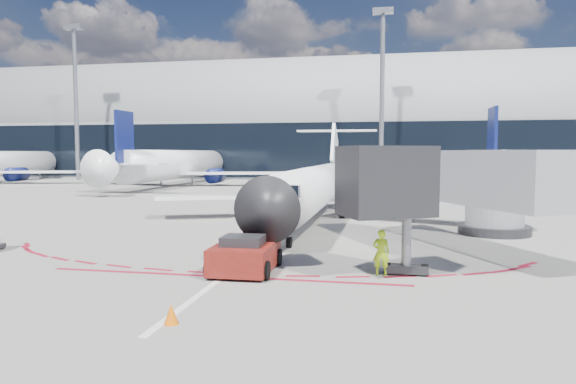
# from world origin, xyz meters

# --- Properties ---
(ground) EXTENTS (260.00, 260.00, 0.00)m
(ground) POSITION_xyz_m (0.00, 0.00, 0.00)
(ground) COLOR slate
(ground) RESTS_ON ground
(apron_centerline) EXTENTS (0.25, 40.00, 0.01)m
(apron_centerline) POSITION_xyz_m (0.00, 2.00, 0.01)
(apron_centerline) COLOR silver
(apron_centerline) RESTS_ON ground
(apron_stop_bar) EXTENTS (14.00, 0.25, 0.01)m
(apron_stop_bar) POSITION_xyz_m (0.00, -11.50, 0.01)
(apron_stop_bar) COLOR maroon
(apron_stop_bar) RESTS_ON ground
(terminal_building) EXTENTS (150.00, 24.15, 24.00)m
(terminal_building) POSITION_xyz_m (0.00, 64.97, 8.52)
(terminal_building) COLOR gray
(terminal_building) RESTS_ON ground
(jet_bridge) EXTENTS (10.03, 15.20, 4.90)m
(jet_bridge) POSITION_xyz_m (9.79, -3.01, 3.01)
(jet_bridge) COLOR gray
(jet_bridge) RESTS_ON ground
(light_mast_west) EXTENTS (0.70, 0.70, 25.00)m
(light_mast_west) POSITION_xyz_m (-45.00, 48.00, 12.50)
(light_mast_west) COLOR gray
(light_mast_west) RESTS_ON ground
(light_mast_centre) EXTENTS (0.70, 0.70, 25.00)m
(light_mast_centre) POSITION_xyz_m (5.00, 48.00, 12.50)
(light_mast_centre) COLOR gray
(light_mast_centre) RESTS_ON ground
(regional_jet) EXTENTS (23.46, 28.93, 7.24)m
(regional_jet) POSITION_xyz_m (1.33, 5.26, 2.42)
(regional_jet) COLOR white
(regional_jet) RESTS_ON ground
(pushback_tug) EXTENTS (2.48, 5.64, 1.46)m
(pushback_tug) POSITION_xyz_m (0.57, -10.50, 0.64)
(pushback_tug) COLOR #61120D
(pushback_tug) RESTS_ON ground
(ramp_worker) EXTENTS (0.64, 0.42, 1.75)m
(ramp_worker) POSITION_xyz_m (5.81, -10.09, 0.87)
(ramp_worker) COLOR #C2FF1A
(ramp_worker) RESTS_ON ground
(safety_cone_right) EXTENTS (0.40, 0.40, 0.56)m
(safety_cone_right) POSITION_xyz_m (0.30, -16.87, 0.28)
(safety_cone_right) COLOR #EC6504
(safety_cone_right) RESTS_ON ground
(bg_airliner_1) EXTENTS (35.97, 38.09, 11.64)m
(bg_airliner_1) POSITION_xyz_m (-23.19, 39.16, 5.82)
(bg_airliner_1) COLOR white
(bg_airliner_1) RESTS_ON ground
(bg_airliner_2) EXTENTS (35.58, 37.68, 11.51)m
(bg_airliner_2) POSITION_xyz_m (16.34, 40.68, 5.76)
(bg_airliner_2) COLOR white
(bg_airliner_2) RESTS_ON ground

